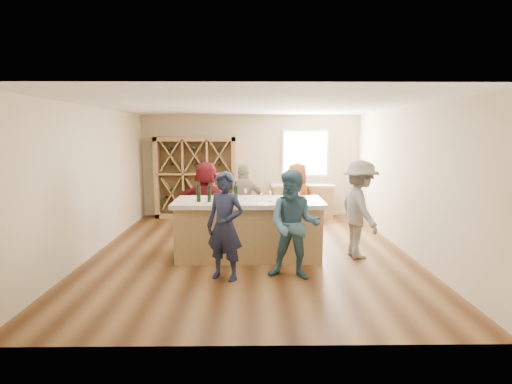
{
  "coord_description": "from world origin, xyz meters",
  "views": [
    {
      "loc": [
        0.01,
        -7.56,
        2.3
      ],
      "look_at": [
        0.1,
        0.2,
        1.15
      ],
      "focal_mm": 28.0,
      "sensor_mm": 36.0,
      "label": 1
    }
  ],
  "objects_px": {
    "wine_rack": "(196,177)",
    "person_far_right": "(297,203)",
    "wine_bottle_a": "(199,194)",
    "person_far_left": "(207,201)",
    "person_server": "(360,209)",
    "person_far_mid": "(244,203)",
    "wine_bottle_b": "(209,194)",
    "person_near_left": "(225,226)",
    "tasting_counter_base": "(249,231)",
    "sink": "(295,181)",
    "wine_bottle_e": "(236,194)",
    "person_near_right": "(294,225)",
    "wine_bottle_d": "(224,194)"
  },
  "relations": [
    {
      "from": "sink",
      "to": "person_far_right",
      "type": "distance_m",
      "value": 2.47
    },
    {
      "from": "person_near_left",
      "to": "person_far_left",
      "type": "relative_size",
      "value": 1.0
    },
    {
      "from": "wine_bottle_d",
      "to": "person_server",
      "type": "bearing_deg",
      "value": 3.89
    },
    {
      "from": "wine_bottle_d",
      "to": "person_near_left",
      "type": "height_order",
      "value": "person_near_left"
    },
    {
      "from": "wine_rack",
      "to": "wine_bottle_e",
      "type": "xyz_separation_m",
      "value": [
        1.23,
        -3.75,
        0.12
      ]
    },
    {
      "from": "tasting_counter_base",
      "to": "person_server",
      "type": "xyz_separation_m",
      "value": [
        2.05,
        -0.02,
        0.41
      ]
    },
    {
      "from": "sink",
      "to": "person_near_left",
      "type": "xyz_separation_m",
      "value": [
        -1.61,
        -4.66,
        -0.16
      ]
    },
    {
      "from": "wine_bottle_b",
      "to": "person_far_mid",
      "type": "distance_m",
      "value": 1.47
    },
    {
      "from": "tasting_counter_base",
      "to": "wine_bottle_b",
      "type": "bearing_deg",
      "value": -163.19
    },
    {
      "from": "wine_rack",
      "to": "person_near_left",
      "type": "height_order",
      "value": "wine_rack"
    },
    {
      "from": "sink",
      "to": "wine_bottle_b",
      "type": "height_order",
      "value": "wine_bottle_b"
    },
    {
      "from": "tasting_counter_base",
      "to": "person_far_right",
      "type": "height_order",
      "value": "person_far_right"
    },
    {
      "from": "sink",
      "to": "wine_bottle_b",
      "type": "relative_size",
      "value": 1.89
    },
    {
      "from": "person_near_right",
      "to": "person_far_mid",
      "type": "height_order",
      "value": "person_near_right"
    },
    {
      "from": "wine_rack",
      "to": "wine_bottle_e",
      "type": "bearing_deg",
      "value": -71.85
    },
    {
      "from": "wine_bottle_a",
      "to": "person_near_left",
      "type": "distance_m",
      "value": 1.15
    },
    {
      "from": "wine_bottle_a",
      "to": "wine_bottle_b",
      "type": "height_order",
      "value": "wine_bottle_a"
    },
    {
      "from": "wine_rack",
      "to": "wine_bottle_b",
      "type": "bearing_deg",
      "value": -78.73
    },
    {
      "from": "tasting_counter_base",
      "to": "person_near_left",
      "type": "xyz_separation_m",
      "value": [
        -0.36,
        -1.13,
        0.36
      ]
    },
    {
      "from": "wine_bottle_e",
      "to": "person_far_left",
      "type": "distance_m",
      "value": 1.53
    },
    {
      "from": "person_near_left",
      "to": "person_server",
      "type": "relative_size",
      "value": 0.94
    },
    {
      "from": "wine_bottle_a",
      "to": "sink",
      "type": "bearing_deg",
      "value": 60.09
    },
    {
      "from": "person_far_mid",
      "to": "person_far_left",
      "type": "relative_size",
      "value": 0.97
    },
    {
      "from": "sink",
      "to": "tasting_counter_base",
      "type": "relative_size",
      "value": 0.21
    },
    {
      "from": "wine_bottle_a",
      "to": "person_far_mid",
      "type": "distance_m",
      "value": 1.53
    },
    {
      "from": "person_server",
      "to": "person_far_left",
      "type": "height_order",
      "value": "person_server"
    },
    {
      "from": "sink",
      "to": "person_near_right",
      "type": "relative_size",
      "value": 0.31
    },
    {
      "from": "tasting_counter_base",
      "to": "person_server",
      "type": "relative_size",
      "value": 1.43
    },
    {
      "from": "person_far_left",
      "to": "tasting_counter_base",
      "type": "bearing_deg",
      "value": 150.68
    },
    {
      "from": "person_server",
      "to": "person_far_left",
      "type": "relative_size",
      "value": 1.06
    },
    {
      "from": "wine_bottle_e",
      "to": "person_far_left",
      "type": "bearing_deg",
      "value": 117.11
    },
    {
      "from": "wine_rack",
      "to": "wine_bottle_a",
      "type": "height_order",
      "value": "wine_rack"
    },
    {
      "from": "wine_rack",
      "to": "person_far_mid",
      "type": "distance_m",
      "value": 2.88
    },
    {
      "from": "sink",
      "to": "person_far_left",
      "type": "relative_size",
      "value": 0.32
    },
    {
      "from": "wine_bottle_a",
      "to": "wine_bottle_d",
      "type": "height_order",
      "value": "wine_bottle_a"
    },
    {
      "from": "tasting_counter_base",
      "to": "wine_bottle_e",
      "type": "relative_size",
      "value": 9.27
    },
    {
      "from": "sink",
      "to": "person_server",
      "type": "height_order",
      "value": "person_server"
    },
    {
      "from": "person_server",
      "to": "wine_bottle_a",
      "type": "bearing_deg",
      "value": 83.57
    },
    {
      "from": "wine_rack",
      "to": "person_server",
      "type": "height_order",
      "value": "wine_rack"
    },
    {
      "from": "person_near_left",
      "to": "sink",
      "type": "bearing_deg",
      "value": 95.53
    },
    {
      "from": "wine_rack",
      "to": "person_far_right",
      "type": "relative_size",
      "value": 1.31
    },
    {
      "from": "tasting_counter_base",
      "to": "person_near_right",
      "type": "xyz_separation_m",
      "value": [
        0.72,
        -1.12,
        0.37
      ]
    },
    {
      "from": "wine_bottle_d",
      "to": "person_near_left",
      "type": "bearing_deg",
      "value": -85.93
    },
    {
      "from": "wine_bottle_b",
      "to": "person_server",
      "type": "xyz_separation_m",
      "value": [
        2.75,
        0.2,
        -0.32
      ]
    },
    {
      "from": "wine_bottle_e",
      "to": "person_near_right",
      "type": "relative_size",
      "value": 0.16
    },
    {
      "from": "wine_bottle_a",
      "to": "person_far_left",
      "type": "height_order",
      "value": "person_far_left"
    },
    {
      "from": "person_far_mid",
      "to": "wine_rack",
      "type": "bearing_deg",
      "value": -57.72
    },
    {
      "from": "wine_bottle_a",
      "to": "person_far_left",
      "type": "distance_m",
      "value": 1.4
    },
    {
      "from": "person_near_left",
      "to": "wine_bottle_b",
      "type": "bearing_deg",
      "value": 134.5
    },
    {
      "from": "person_far_left",
      "to": "wine_bottle_e",
      "type": "bearing_deg",
      "value": 140.07
    }
  ]
}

